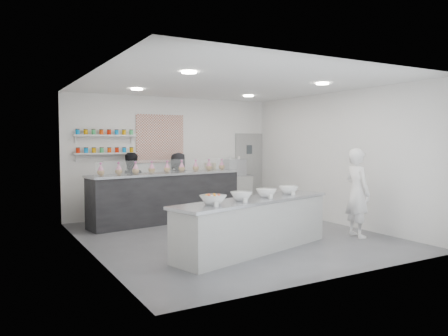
# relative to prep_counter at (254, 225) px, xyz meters

# --- Properties ---
(floor) EXTENTS (6.00, 6.00, 0.00)m
(floor) POSITION_rel_prep_counter_xyz_m (0.26, 1.18, -0.45)
(floor) COLOR #515156
(floor) RESTS_ON ground
(ceiling) EXTENTS (6.00, 6.00, 0.00)m
(ceiling) POSITION_rel_prep_counter_xyz_m (0.26, 1.18, 2.55)
(ceiling) COLOR white
(ceiling) RESTS_ON floor
(back_wall) EXTENTS (5.50, 0.00, 5.50)m
(back_wall) POSITION_rel_prep_counter_xyz_m (0.26, 4.18, 1.05)
(back_wall) COLOR white
(back_wall) RESTS_ON floor
(left_wall) EXTENTS (0.00, 6.00, 6.00)m
(left_wall) POSITION_rel_prep_counter_xyz_m (-2.49, 1.18, 1.05)
(left_wall) COLOR white
(left_wall) RESTS_ON floor
(right_wall) EXTENTS (0.00, 6.00, 6.00)m
(right_wall) POSITION_rel_prep_counter_xyz_m (3.01, 1.18, 1.05)
(right_wall) COLOR white
(right_wall) RESTS_ON floor
(back_door) EXTENTS (0.88, 0.04, 2.10)m
(back_door) POSITION_rel_prep_counter_xyz_m (2.56, 4.15, 0.60)
(back_door) COLOR gray
(back_door) RESTS_ON floor
(pattern_panel) EXTENTS (1.25, 0.03, 1.20)m
(pattern_panel) POSITION_rel_prep_counter_xyz_m (-0.09, 4.15, 1.50)
(pattern_panel) COLOR #A4432B
(pattern_panel) RESTS_ON back_wall
(jar_shelf_lower) EXTENTS (1.45, 0.22, 0.04)m
(jar_shelf_lower) POSITION_rel_prep_counter_xyz_m (-1.49, 4.08, 1.15)
(jar_shelf_lower) COLOR silver
(jar_shelf_lower) RESTS_ON back_wall
(jar_shelf_upper) EXTENTS (1.45, 0.22, 0.04)m
(jar_shelf_upper) POSITION_rel_prep_counter_xyz_m (-1.49, 4.08, 1.57)
(jar_shelf_upper) COLOR silver
(jar_shelf_upper) RESTS_ON back_wall
(preserve_jars) EXTENTS (1.45, 0.10, 0.56)m
(preserve_jars) POSITION_rel_prep_counter_xyz_m (-1.49, 4.06, 1.43)
(preserve_jars) COLOR #C41800
(preserve_jars) RESTS_ON jar_shelf_lower
(downlight_0) EXTENTS (0.24, 0.24, 0.02)m
(downlight_0) POSITION_rel_prep_counter_xyz_m (-1.14, 0.18, 2.53)
(downlight_0) COLOR white
(downlight_0) RESTS_ON ceiling
(downlight_1) EXTENTS (0.24, 0.24, 0.02)m
(downlight_1) POSITION_rel_prep_counter_xyz_m (1.66, 0.18, 2.53)
(downlight_1) COLOR white
(downlight_1) RESTS_ON ceiling
(downlight_2) EXTENTS (0.24, 0.24, 0.02)m
(downlight_2) POSITION_rel_prep_counter_xyz_m (-1.14, 2.78, 2.53)
(downlight_2) COLOR white
(downlight_2) RESTS_ON ceiling
(downlight_3) EXTENTS (0.24, 0.24, 0.02)m
(downlight_3) POSITION_rel_prep_counter_xyz_m (1.66, 2.78, 2.53)
(downlight_3) COLOR white
(downlight_3) RESTS_ON ceiling
(prep_counter) EXTENTS (3.38, 1.61, 0.90)m
(prep_counter) POSITION_rel_prep_counter_xyz_m (0.00, 0.00, 0.00)
(prep_counter) COLOR beige
(prep_counter) RESTS_ON floor
(back_bar) EXTENTS (3.80, 1.21, 1.16)m
(back_bar) POSITION_rel_prep_counter_xyz_m (-0.28, 3.23, 0.13)
(back_bar) COLOR black
(back_bar) RESTS_ON floor
(sneeze_guard) EXTENTS (3.65, 0.54, 0.32)m
(sneeze_guard) POSITION_rel_prep_counter_xyz_m (-0.23, 2.91, 0.87)
(sneeze_guard) COLOR white
(sneeze_guard) RESTS_ON back_bar
(espresso_ledge) EXTENTS (1.30, 0.41, 0.96)m
(espresso_ledge) POSITION_rel_prep_counter_xyz_m (1.81, 3.96, 0.03)
(espresso_ledge) COLOR beige
(espresso_ledge) RESTS_ON floor
(espresso_machine) EXTENTS (0.54, 0.38, 0.41)m
(espresso_machine) POSITION_rel_prep_counter_xyz_m (1.98, 3.96, 0.72)
(espresso_machine) COLOR #93969E
(espresso_machine) RESTS_ON espresso_ledge
(cup_stacks) EXTENTS (0.26, 0.24, 0.35)m
(cup_stacks) POSITION_rel_prep_counter_xyz_m (1.26, 3.96, 0.69)
(cup_stacks) COLOR tan
(cup_stacks) RESTS_ON espresso_ledge
(prep_bowls) EXTENTS (2.36, 1.08, 0.15)m
(prep_bowls) POSITION_rel_prep_counter_xyz_m (-0.00, 0.00, 0.52)
(prep_bowls) COLOR white
(prep_bowls) RESTS_ON prep_counter
(label_cards) EXTENTS (2.01, 0.04, 0.07)m
(label_cards) POSITION_rel_prep_counter_xyz_m (-0.14, -0.49, 0.49)
(label_cards) COLOR white
(label_cards) RESTS_ON prep_counter
(cookie_bags) EXTENTS (3.34, 0.63, 0.27)m
(cookie_bags) POSITION_rel_prep_counter_xyz_m (-0.28, 3.23, 0.85)
(cookie_bags) COLOR pink
(cookie_bags) RESTS_ON back_bar
(woman_prep) EXTENTS (0.52, 0.70, 1.75)m
(woman_prep) POSITION_rel_prep_counter_xyz_m (2.36, -0.10, 0.42)
(woman_prep) COLOR white
(woman_prep) RESTS_ON floor
(staff_left) EXTENTS (0.86, 0.71, 1.62)m
(staff_left) POSITION_rel_prep_counter_xyz_m (-1.00, 3.78, 0.36)
(staff_left) COLOR black
(staff_left) RESTS_ON floor
(staff_right) EXTENTS (0.92, 0.77, 1.61)m
(staff_right) POSITION_rel_prep_counter_xyz_m (0.21, 3.72, 0.35)
(staff_right) COLOR black
(staff_right) RESTS_ON floor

